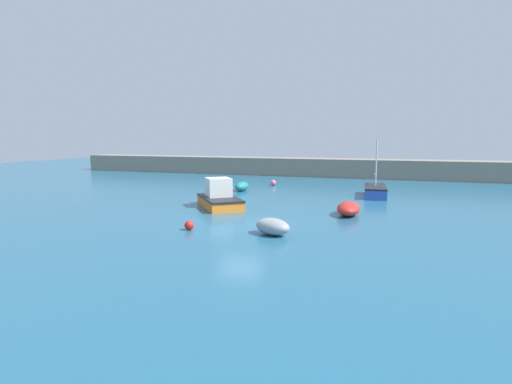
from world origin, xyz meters
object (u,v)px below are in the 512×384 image
object	(u,v)px
mooring_buoy_pink	(273,183)
mooring_buoy_orange	(221,191)
fishing_dinghy_green	(242,186)
rowboat_white_midwater	(348,208)
dinghy_near_pier	(273,226)
sailboat_twin_hulled	(375,191)
mooring_buoy_red	(189,225)
motorboat_grey_hull	(219,197)

from	to	relation	value
mooring_buoy_pink	mooring_buoy_orange	distance (m)	7.87
fishing_dinghy_green	rowboat_white_midwater	xyz separation A→B (m)	(9.94, -8.13, 0.00)
fishing_dinghy_green	dinghy_near_pier	size ratio (longest dim) A/B	0.91
dinghy_near_pier	mooring_buoy_pink	distance (m)	19.68
dinghy_near_pier	rowboat_white_midwater	xyz separation A→B (m)	(2.91, 6.12, 0.00)
fishing_dinghy_green	mooring_buoy_pink	size ratio (longest dim) A/B	3.65
mooring_buoy_orange	dinghy_near_pier	bearing A→B (deg)	-55.70
sailboat_twin_hulled	mooring_buoy_pink	size ratio (longest dim) A/B	8.30
fishing_dinghy_green	dinghy_near_pier	distance (m)	15.90
sailboat_twin_hulled	mooring_buoy_red	distance (m)	17.14
sailboat_twin_hulled	mooring_buoy_red	size ratio (longest dim) A/B	9.63
motorboat_grey_hull	mooring_buoy_pink	world-z (taller)	motorboat_grey_hull
motorboat_grey_hull	mooring_buoy_orange	distance (m)	5.58
mooring_buoy_pink	mooring_buoy_red	xyz separation A→B (m)	(1.33, -19.31, -0.04)
fishing_dinghy_green	rowboat_white_midwater	distance (m)	12.85
sailboat_twin_hulled	mooring_buoy_pink	bearing A→B (deg)	-118.25
fishing_dinghy_green	sailboat_twin_hulled	bearing A→B (deg)	-87.58
fishing_dinghy_green	motorboat_grey_hull	world-z (taller)	motorboat_grey_hull
dinghy_near_pier	motorboat_grey_hull	xyz separation A→B (m)	(-5.55, 6.19, 0.26)
dinghy_near_pier	mooring_buoy_orange	world-z (taller)	dinghy_near_pier
motorboat_grey_hull	sailboat_twin_hulled	world-z (taller)	sailboat_twin_hulled
sailboat_twin_hulled	mooring_buoy_pink	world-z (taller)	sailboat_twin_hulled
motorboat_grey_hull	mooring_buoy_pink	distance (m)	12.70
motorboat_grey_hull	sailboat_twin_hulled	xyz separation A→B (m)	(9.62, 8.38, -0.21)
mooring_buoy_pink	mooring_buoy_red	distance (m)	19.35
sailboat_twin_hulled	dinghy_near_pier	bearing A→B (deg)	-19.74
fishing_dinghy_green	dinghy_near_pier	world-z (taller)	fishing_dinghy_green
mooring_buoy_pink	sailboat_twin_hulled	bearing A→B (deg)	-24.12
mooring_buoy_pink	mooring_buoy_orange	size ratio (longest dim) A/B	0.93
rowboat_white_midwater	mooring_buoy_pink	distance (m)	15.31
rowboat_white_midwater	mooring_buoy_pink	xyz separation A→B (m)	(-8.47, 12.76, -0.13)
fishing_dinghy_green	mooring_buoy_red	xyz separation A→B (m)	(2.81, -14.68, -0.16)
motorboat_grey_hull	mooring_buoy_red	size ratio (longest dim) A/B	10.32
dinghy_near_pier	sailboat_twin_hulled	distance (m)	15.12
fishing_dinghy_green	mooring_buoy_orange	size ratio (longest dim) A/B	3.38
fishing_dinghy_green	sailboat_twin_hulled	world-z (taller)	sailboat_twin_hulled
dinghy_near_pier	mooring_buoy_pink	size ratio (longest dim) A/B	3.99
motorboat_grey_hull	mooring_buoy_red	distance (m)	6.75
rowboat_white_midwater	motorboat_grey_hull	bearing A→B (deg)	-92.84
mooring_buoy_pink	mooring_buoy_orange	world-z (taller)	mooring_buoy_orange
dinghy_near_pier	mooring_buoy_red	size ratio (longest dim) A/B	4.63
sailboat_twin_hulled	mooring_buoy_pink	distance (m)	10.56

